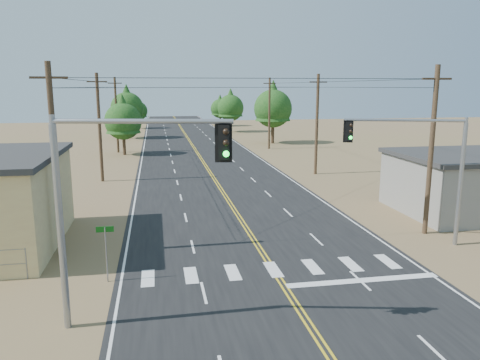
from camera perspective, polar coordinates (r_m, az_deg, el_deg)
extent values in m
cube|color=black|center=(44.05, -2.97, -0.16)|extent=(15.00, 200.00, 0.02)
cylinder|color=gray|center=(24.04, -24.59, -9.22)|extent=(0.06, 0.06, 1.50)
cylinder|color=#4C3826|center=(25.62, -21.59, 2.08)|extent=(0.30, 0.30, 10.00)
cube|color=#4C3826|center=(25.35, -22.29, 11.48)|extent=(1.80, 0.12, 0.12)
cylinder|color=#4C3826|center=(45.27, -16.74, 6.08)|extent=(0.30, 0.30, 10.00)
cube|color=#4C3826|center=(45.12, -17.05, 11.39)|extent=(1.80, 0.12, 0.12)
cylinder|color=#4C3826|center=(65.14, -14.82, 7.64)|extent=(0.30, 0.30, 10.00)
cube|color=#4C3826|center=(65.03, -15.01, 11.33)|extent=(1.80, 0.12, 0.12)
cylinder|color=#4C3826|center=(29.72, 22.26, 3.20)|extent=(0.30, 0.30, 10.00)
cube|color=#4C3826|center=(29.49, 22.88, 11.30)|extent=(1.80, 0.12, 0.12)
cylinder|color=#4C3826|center=(47.71, 9.35, 6.65)|extent=(0.30, 0.30, 10.00)
cube|color=#4C3826|center=(47.57, 9.51, 11.70)|extent=(1.80, 0.12, 0.12)
cylinder|color=#4C3826|center=(66.86, 3.59, 8.08)|extent=(0.30, 0.30, 10.00)
cube|color=#4C3826|center=(66.75, 3.64, 11.68)|extent=(1.80, 0.12, 0.12)
cylinder|color=gray|center=(17.90, -21.03, -5.72)|extent=(0.26, 0.26, 7.51)
cylinder|color=gray|center=(17.23, -21.91, 6.33)|extent=(0.19, 0.19, 0.64)
cylinder|color=gray|center=(16.22, -11.84, 7.02)|extent=(6.07, 1.47, 0.17)
cube|color=black|center=(15.87, -1.96, 4.63)|extent=(0.43, 0.39, 1.18)
sphere|color=black|center=(15.65, -1.72, 5.92)|extent=(0.21, 0.21, 0.21)
sphere|color=black|center=(15.69, -1.71, 4.55)|extent=(0.21, 0.21, 0.21)
sphere|color=#0CE533|center=(15.73, -1.70, 3.20)|extent=(0.21, 0.21, 0.21)
cylinder|color=gray|center=(28.42, 25.27, -0.59)|extent=(0.24, 0.24, 6.86)
cylinder|color=gray|center=(27.98, 25.86, 6.29)|extent=(0.18, 0.18, 0.59)
cylinder|color=gray|center=(27.23, 19.36, 6.88)|extent=(6.11, 2.27, 0.16)
cube|color=black|center=(26.92, 13.12, 5.82)|extent=(0.42, 0.39, 1.08)
sphere|color=black|center=(26.77, 13.41, 6.51)|extent=(0.20, 0.20, 0.20)
sphere|color=black|center=(26.79, 13.37, 5.78)|extent=(0.20, 0.20, 0.20)
sphere|color=#0CE533|center=(26.83, 13.34, 5.05)|extent=(0.20, 0.20, 0.20)
cylinder|color=gray|center=(22.26, -15.98, -8.74)|extent=(0.06, 0.06, 2.60)
cube|color=#0B500F|center=(21.88, -16.15, -5.79)|extent=(0.78, 0.04, 0.26)
cylinder|color=#3F2D1E|center=(63.00, -13.94, 4.30)|extent=(0.40, 0.40, 2.85)
cone|color=#123F13|center=(62.66, -14.12, 7.89)|extent=(4.43, 4.43, 5.06)
sphere|color=#123F13|center=(62.72, -14.07, 6.95)|extent=(4.74, 4.74, 4.74)
cylinder|color=#3F2D1E|center=(82.96, -13.48, 6.11)|extent=(0.41, 0.41, 3.33)
cone|color=#123F13|center=(82.69, -13.63, 9.30)|extent=(5.18, 5.18, 5.92)
sphere|color=#123F13|center=(82.74, -13.59, 8.47)|extent=(5.55, 5.55, 5.55)
cylinder|color=#3F2D1E|center=(102.25, -12.29, 6.83)|extent=(0.44, 0.44, 2.43)
cone|color=#123F13|center=(102.06, -12.37, 8.72)|extent=(3.77, 3.77, 4.31)
sphere|color=#123F13|center=(102.10, -12.35, 8.23)|extent=(4.04, 4.04, 4.04)
cylinder|color=#3F2D1E|center=(73.83, 4.00, 5.86)|extent=(0.51, 0.51, 3.54)
cone|color=#123F13|center=(73.52, 4.05, 9.67)|extent=(5.50, 5.50, 6.28)
sphere|color=#123F13|center=(73.57, 4.04, 8.68)|extent=(5.89, 5.89, 5.89)
cylinder|color=#3F2D1E|center=(92.36, -1.15, 6.83)|extent=(0.42, 0.42, 3.06)
cone|color=#123F13|center=(92.13, -1.16, 9.47)|extent=(4.76, 4.76, 5.44)
sphere|color=#123F13|center=(92.17, -1.16, 8.78)|extent=(5.10, 5.10, 5.10)
cylinder|color=#3F2D1E|center=(106.35, -2.43, 7.28)|extent=(0.39, 0.39, 2.55)
cone|color=#123F13|center=(106.16, -2.44, 9.19)|extent=(3.97, 3.97, 4.54)
sphere|color=#123F13|center=(106.19, -2.44, 8.69)|extent=(4.26, 4.26, 4.26)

